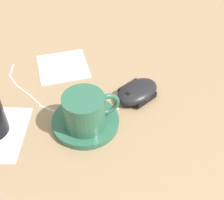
% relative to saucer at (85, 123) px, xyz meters
% --- Properties ---
extents(ground_plane, '(3.00, 3.00, 0.00)m').
position_rel_saucer_xyz_m(ground_plane, '(-0.07, 0.00, -0.01)').
color(ground_plane, '#9E7F5B').
extents(saucer, '(0.13, 0.13, 0.01)m').
position_rel_saucer_xyz_m(saucer, '(0.00, 0.00, 0.00)').
color(saucer, '#2D664C').
rests_on(saucer, ground).
extents(coffee_cup, '(0.09, 0.10, 0.07)m').
position_rel_saucer_xyz_m(coffee_cup, '(0.01, -0.00, 0.04)').
color(coffee_cup, '#2D664C').
rests_on(coffee_cup, saucer).
extents(computer_mouse, '(0.10, 0.12, 0.03)m').
position_rel_saucer_xyz_m(computer_mouse, '(0.06, 0.12, 0.01)').
color(computer_mouse, black).
rests_on(computer_mouse, ground).
extents(mouse_cable, '(0.30, 0.09, 0.00)m').
position_rel_saucer_xyz_m(mouse_cable, '(-0.11, 0.03, -0.01)').
color(mouse_cable, white).
rests_on(mouse_cable, ground).
extents(napkin_spare, '(0.17, 0.17, 0.00)m').
position_rel_saucer_xyz_m(napkin_spare, '(-0.14, 0.14, -0.01)').
color(napkin_spare, white).
rests_on(napkin_spare, ground).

